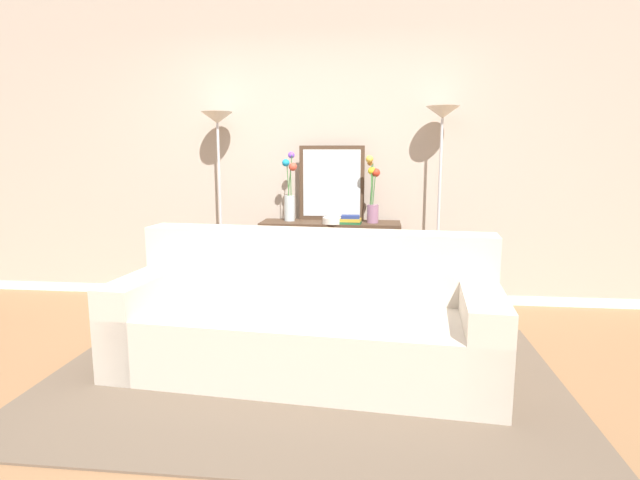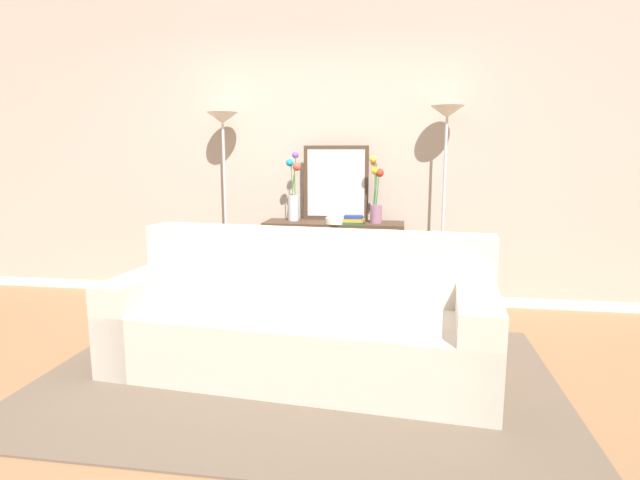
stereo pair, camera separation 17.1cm
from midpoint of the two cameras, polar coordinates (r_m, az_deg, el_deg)
ground_plane at (r=3.24m, az=-5.17°, el=-16.13°), size 16.00×16.00×0.02m
back_wall at (r=4.88m, az=0.40°, el=11.17°), size 12.00×0.15×3.06m
area_rug at (r=3.33m, az=-1.07°, el=-15.02°), size 3.18×2.10×0.01m
couch at (r=3.37m, az=-0.49°, el=-9.14°), size 2.47×1.13×0.88m
console_table at (r=4.58m, az=2.61°, el=-1.05°), size 1.23×0.37×0.79m
floor_lamp_left at (r=4.77m, az=-9.65°, el=9.34°), size 0.28×0.28×1.76m
floor_lamp_right at (r=4.54m, az=14.87°, el=9.44°), size 0.28×0.28×1.79m
wall_mirror at (r=4.65m, az=2.85°, el=6.34°), size 0.59×0.02×0.67m
vase_tall_flowers at (r=4.60m, az=-1.88°, el=5.13°), size 0.13×0.12×0.61m
vase_short_flowers at (r=4.48m, az=7.36°, el=4.98°), size 0.13×0.12×0.58m
fruit_bowl at (r=4.42m, az=2.83°, el=2.19°), size 0.17×0.17×0.06m
book_stack at (r=4.41m, az=4.85°, el=2.21°), size 0.20×0.16×0.07m
book_row_under_console at (r=4.74m, az=-1.84°, el=-6.75°), size 0.27×0.18×0.13m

